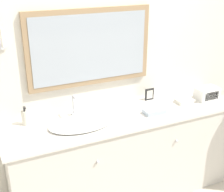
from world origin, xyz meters
TOP-DOWN VIEW (x-y plane):
  - wall_back at (-0.01, 0.62)m, footprint 8.00×0.18m
  - vanity_counter at (0.00, 0.30)m, footprint 2.19×0.58m
  - sink_basin at (-0.42, 0.28)m, footprint 0.56×0.39m
  - soap_bottle at (-0.84, 0.47)m, footprint 0.06×0.06m
  - appliance_box at (0.89, 0.26)m, footprint 0.23×0.15m
  - picture_frame at (0.37, 0.49)m, footprint 0.09×0.01m
  - hand_towel_near_sink at (0.25, 0.20)m, footprint 0.19×0.11m
  - hand_towel_far_corner at (0.65, 0.29)m, footprint 0.18×0.11m

SIDE VIEW (x-z plane):
  - vanity_counter at x=0.00m, z-range 0.00..0.90m
  - hand_towel_far_corner at x=0.65m, z-range 0.90..0.94m
  - sink_basin at x=-0.42m, z-range 0.82..1.02m
  - hand_towel_near_sink at x=0.25m, z-range 0.90..0.94m
  - picture_frame at x=0.37m, z-range 0.90..1.02m
  - appliance_box at x=0.89m, z-range 0.90..1.02m
  - soap_bottle at x=-0.84m, z-range 0.88..1.05m
  - wall_back at x=-0.01m, z-range 0.00..2.55m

